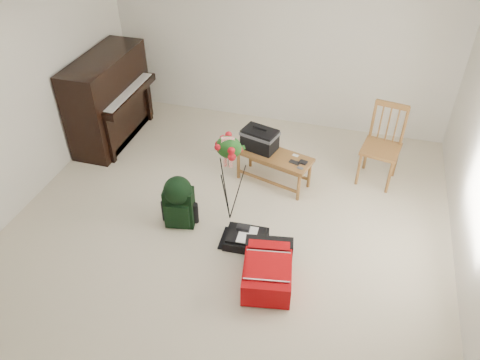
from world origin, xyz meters
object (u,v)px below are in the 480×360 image
(red_suitcase, at_px, (269,267))
(flower_stand, at_px, (229,180))
(piano, at_px, (110,100))
(black_duffel, at_px, (246,238))
(bench, at_px, (263,146))
(dining_chair, at_px, (381,146))
(green_backpack, at_px, (179,200))

(red_suitcase, bearing_deg, flower_stand, 120.27)
(piano, height_order, black_duffel, piano)
(piano, bearing_deg, bench, -10.27)
(piano, xyz_separation_m, dining_chair, (3.78, 0.01, -0.09))
(bench, height_order, flower_stand, flower_stand)
(dining_chair, height_order, red_suitcase, dining_chair)
(piano, bearing_deg, dining_chair, 0.20)
(flower_stand, bearing_deg, black_duffel, -69.24)
(red_suitcase, bearing_deg, bench, 96.26)
(black_duffel, bearing_deg, dining_chair, 48.05)
(bench, distance_m, red_suitcase, 1.71)
(dining_chair, relative_size, green_backpack, 1.58)
(bench, height_order, red_suitcase, bench)
(dining_chair, bearing_deg, bench, -152.70)
(bench, bearing_deg, black_duffel, -68.82)
(piano, height_order, dining_chair, piano)
(dining_chair, distance_m, black_duffel, 2.14)
(piano, xyz_separation_m, bench, (2.34, -0.42, -0.07))
(dining_chair, xyz_separation_m, green_backpack, (-2.14, -1.53, -0.15))
(bench, relative_size, red_suitcase, 1.31)
(bench, xyz_separation_m, red_suitcase, (0.47, -1.60, -0.36))
(red_suitcase, bearing_deg, dining_chair, 54.66)
(red_suitcase, height_order, black_duffel, red_suitcase)
(dining_chair, relative_size, flower_stand, 0.89)
(dining_chair, bearing_deg, green_backpack, -134.11)
(red_suitcase, distance_m, flower_stand, 1.08)
(green_backpack, bearing_deg, flower_stand, 16.02)
(flower_stand, bearing_deg, bench, 58.23)
(piano, height_order, red_suitcase, piano)
(piano, distance_m, bench, 2.38)
(bench, height_order, black_duffel, bench)
(piano, distance_m, green_backpack, 2.25)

